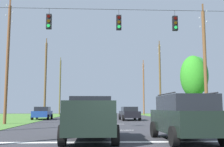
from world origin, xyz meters
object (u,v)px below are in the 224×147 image
utility_pole_mid_right (205,63)px  distant_car_far_parked (42,113)px  overhead_signal_span (111,57)px  distant_car_crossing_white (179,114)px  distant_car_oncoming (129,113)px  utility_pole_distant_right (45,79)px  pickup_truck (90,118)px  suv_black (185,116)px  utility_pole_distant_left (60,86)px  tree_roadside_right (198,75)px  utility_pole_near_left (144,87)px  utility_pole_far_right (160,78)px  tree_roadside_far_right (193,77)px  utility_pole_far_left (8,59)px

utility_pole_mid_right → distant_car_far_parked: bearing=149.1°
overhead_signal_span → distant_car_crossing_white: overhead_signal_span is taller
distant_car_oncoming → utility_pole_distant_right: bearing=141.7°
pickup_truck → utility_pole_mid_right: size_ratio=0.50×
suv_black → utility_pole_distant_left: 44.96m
pickup_truck → tree_roadside_right: bearing=59.2°
utility_pole_distant_right → utility_pole_near_left: bearing=41.9°
utility_pole_mid_right → utility_pole_far_right: 16.04m
utility_pole_near_left → tree_roadside_far_right: (1.99, -23.89, -0.53)m
distant_car_oncoming → utility_pole_far_left: utility_pole_far_left is taller
utility_pole_far_right → utility_pole_far_left: bearing=-137.7°
overhead_signal_span → utility_pole_near_left: utility_pole_near_left is taller
utility_pole_distant_right → overhead_signal_span: bearing=-69.8°
suv_black → tree_roadside_right: tree_roadside_right is taller
distant_car_far_parked → utility_pole_mid_right: utility_pole_mid_right is taller
utility_pole_mid_right → tree_roadside_right: 11.41m
utility_pole_distant_right → distant_car_oncoming: bearing=-38.3°
distant_car_oncoming → pickup_truck: bearing=-101.6°
distant_car_crossing_white → tree_roadside_far_right: (2.69, 2.99, 4.22)m
utility_pole_near_left → utility_pole_distant_left: size_ratio=0.97×
utility_pole_mid_right → tree_roadside_right: bearing=72.8°
distant_car_crossing_white → utility_pole_mid_right: (1.12, -4.63, 4.58)m
distant_car_crossing_white → tree_roadside_far_right: 5.83m
utility_pole_far_right → tree_roadside_far_right: (2.07, -8.41, -0.67)m
suv_black → utility_pole_distant_left: bearing=105.0°
utility_pole_near_left → utility_pole_distant_left: utility_pole_distant_left is taller
utility_pole_distant_right → utility_pole_mid_right: bearing=-43.4°
utility_pole_far_left → utility_pole_distant_right: size_ratio=0.97×
utility_pole_mid_right → utility_pole_distant_right: bearing=136.6°
utility_pole_distant_left → tree_roadside_far_right: utility_pole_distant_left is taller
overhead_signal_span → utility_pole_mid_right: bearing=38.8°
utility_pole_far_right → utility_pole_mid_right: bearing=-88.2°
suv_black → tree_roadside_far_right: (7.30, 19.54, 3.95)m
pickup_truck → distant_car_oncoming: size_ratio=1.23×
distant_car_crossing_white → utility_pole_far_right: size_ratio=0.38×
distant_car_oncoming → utility_pole_distant_right: size_ratio=0.38×
suv_black → utility_pole_mid_right: bearing=64.3°
suv_black → utility_pole_distant_right: (-11.57, 28.30, 4.56)m
distant_car_far_parked → utility_pole_mid_right: 19.46m
utility_pole_mid_right → utility_pole_distant_right: size_ratio=0.94×
distant_car_oncoming → utility_pole_near_left: utility_pole_near_left is taller
overhead_signal_span → utility_pole_mid_right: size_ratio=1.50×
utility_pole_far_right → utility_pole_distant_left: 22.69m
utility_pole_near_left → utility_pole_far_left: bearing=-119.0°
distant_car_far_parked → utility_pole_distant_right: bearing=99.1°
distant_car_crossing_white → utility_pole_near_left: (0.70, 26.88, 4.75)m
pickup_truck → utility_pole_far_left: bearing=123.2°
distant_car_oncoming → distant_car_far_parked: (-10.21, 2.25, 0.00)m
suv_black → distant_car_oncoming: size_ratio=1.10×
tree_roadside_right → utility_pole_mid_right: bearing=-107.2°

